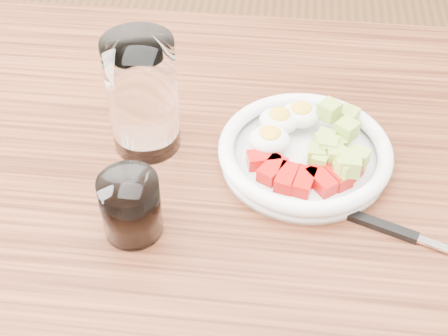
# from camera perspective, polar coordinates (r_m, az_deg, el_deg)

# --- Properties ---
(dining_table) EXTENTS (1.50, 0.90, 0.77)m
(dining_table) POSITION_cam_1_polar(r_m,az_deg,el_deg) (0.92, 0.55, -6.30)
(dining_table) COLOR brown
(dining_table) RESTS_ON ground
(bowl) EXTENTS (0.24, 0.24, 0.06)m
(bowl) POSITION_cam_1_polar(r_m,az_deg,el_deg) (0.87, 7.43, 1.62)
(bowl) COLOR white
(bowl) RESTS_ON dining_table
(fork) EXTENTS (0.21, 0.09, 0.01)m
(fork) POSITION_cam_1_polar(r_m,az_deg,el_deg) (0.82, 15.83, -5.70)
(fork) COLOR black
(fork) RESTS_ON dining_table
(water_glass) EXTENTS (0.10, 0.10, 0.17)m
(water_glass) POSITION_cam_1_polar(r_m,az_deg,el_deg) (0.86, -7.46, 6.58)
(water_glass) COLOR white
(water_glass) RESTS_ON dining_table
(coffee_glass) EXTENTS (0.07, 0.07, 0.09)m
(coffee_glass) POSITION_cam_1_polar(r_m,az_deg,el_deg) (0.78, -8.51, -3.51)
(coffee_glass) COLOR white
(coffee_glass) RESTS_ON dining_table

